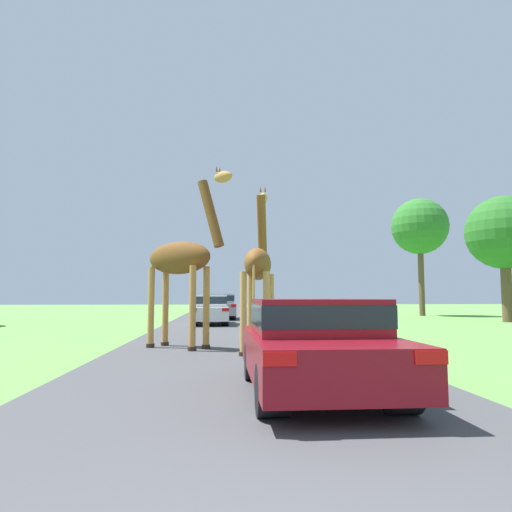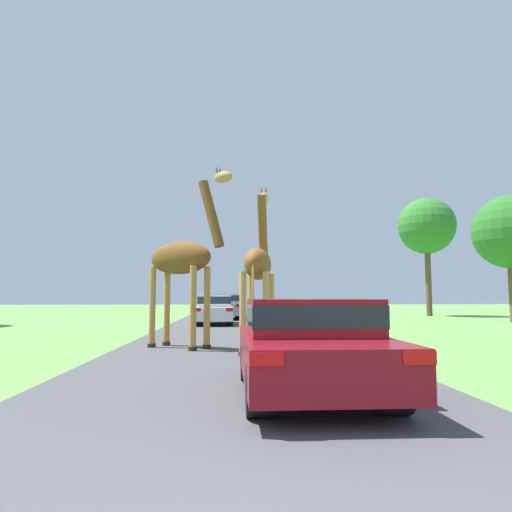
% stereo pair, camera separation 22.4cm
% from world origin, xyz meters
% --- Properties ---
extents(road, '(6.43, 120.00, 0.00)m').
position_xyz_m(road, '(0.00, 30.00, 0.00)').
color(road, '#424244').
rests_on(road, ground).
extents(giraffe_near_road, '(1.01, 2.64, 4.52)m').
position_xyz_m(giraffe_near_road, '(0.55, 10.29, 2.14)').
color(giraffe_near_road, tan).
rests_on(giraffe_near_road, ground).
extents(giraffe_companion, '(2.54, 2.04, 4.84)m').
position_xyz_m(giraffe_companion, '(-1.47, 11.28, 2.35)').
color(giraffe_companion, '#B77F3D').
rests_on(giraffe_companion, ground).
extents(car_lead_maroon, '(1.92, 3.97, 1.36)m').
position_xyz_m(car_lead_maroon, '(0.96, 5.29, 0.72)').
color(car_lead_maroon, maroon).
rests_on(car_lead_maroon, ground).
extents(car_queue_right, '(1.81, 4.37, 1.48)m').
position_xyz_m(car_queue_right, '(-0.91, 22.00, 0.77)').
color(car_queue_right, silver).
rests_on(car_queue_right, ground).
extents(car_queue_left, '(1.74, 4.41, 1.55)m').
position_xyz_m(car_queue_left, '(-0.34, 27.41, 0.82)').
color(car_queue_left, gray).
rests_on(car_queue_left, ground).
extents(tree_left_edge, '(4.09, 4.09, 7.01)m').
position_xyz_m(tree_left_edge, '(15.35, 22.73, 4.91)').
color(tree_left_edge, brown).
rests_on(tree_left_edge, ground).
extents(tree_right_cluster, '(4.12, 4.12, 8.65)m').
position_xyz_m(tree_right_cluster, '(14.31, 31.09, 6.54)').
color(tree_right_cluster, brown).
rests_on(tree_right_cluster, ground).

